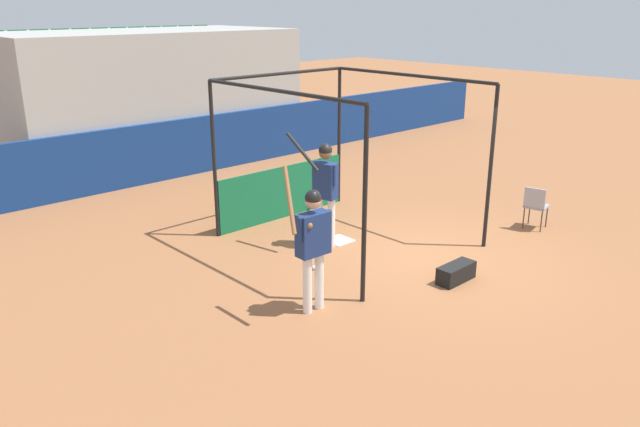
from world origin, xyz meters
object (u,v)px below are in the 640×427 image
at_px(player_waiting, 313,239).
at_px(folding_chair, 536,203).
at_px(player_batter, 325,184).
at_px(equipment_bag, 456,273).
at_px(baseball, 314,268).

xyz_separation_m(player_waiting, folding_chair, (5.41, -0.43, -0.58)).
xyz_separation_m(player_batter, folding_chair, (3.56, -2.13, -0.64)).
distance_m(player_batter, player_waiting, 2.52).
xyz_separation_m(folding_chair, equipment_bag, (-3.10, -0.39, -0.38)).
xyz_separation_m(equipment_bag, baseball, (-1.33, 1.85, -0.10)).
bearing_deg(player_waiting, equipment_bag, 163.56).
height_order(player_waiting, equipment_bag, player_waiting).
bearing_deg(equipment_bag, folding_chair, 7.09).
distance_m(player_batter, folding_chair, 4.20).
height_order(equipment_bag, baseball, equipment_bag).
relative_size(folding_chair, equipment_bag, 1.20).
height_order(folding_chair, equipment_bag, folding_chair).
relative_size(equipment_bag, baseball, 9.46).
height_order(folding_chair, baseball, folding_chair).
distance_m(folding_chair, baseball, 4.69).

